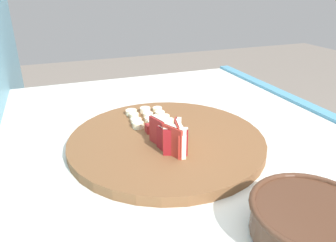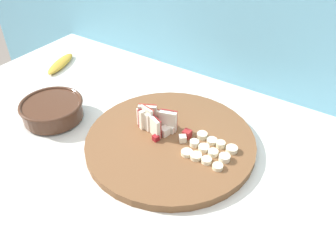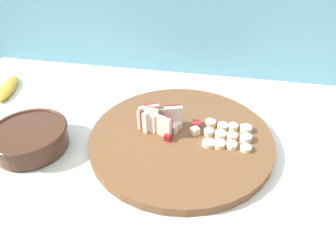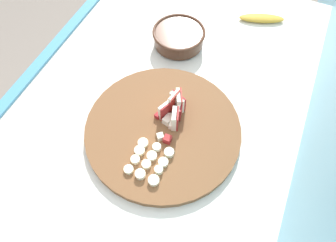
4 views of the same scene
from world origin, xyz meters
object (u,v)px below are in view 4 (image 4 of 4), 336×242
object	(u,v)px
apple_wedge_fan	(175,106)
banana_peel	(262,18)
banana_slice_rows	(149,161)
apple_dice_pile	(167,127)
cutting_board	(163,130)
ceramic_bowl	(179,37)

from	to	relation	value
apple_wedge_fan	banana_peel	distance (m)	0.52
banana_slice_rows	apple_wedge_fan	bearing A→B (deg)	179.57
apple_dice_pile	banana_peel	world-z (taller)	apple_dice_pile
cutting_board	apple_wedge_fan	distance (m)	0.08
cutting_board	apple_wedge_fan	bearing A→B (deg)	170.26
apple_wedge_fan	banana_slice_rows	world-z (taller)	apple_wedge_fan
apple_dice_pile	cutting_board	bearing A→B (deg)	-75.04
apple_wedge_fan	ceramic_bowl	bearing A→B (deg)	-159.66
apple_dice_pile	banana_peel	distance (m)	0.58
cutting_board	banana_slice_rows	xyz separation A→B (m)	(0.11, 0.01, 0.02)
cutting_board	banana_peel	distance (m)	0.58
banana_slice_rows	banana_peel	size ratio (longest dim) A/B	0.71
cutting_board	banana_slice_rows	world-z (taller)	banana_slice_rows
apple_dice_pile	ceramic_bowl	distance (m)	0.35
ceramic_bowl	banana_peel	world-z (taller)	ceramic_bowl
cutting_board	apple_dice_pile	bearing A→B (deg)	104.96
apple_dice_pile	apple_wedge_fan	bearing A→B (deg)	179.55
apple_dice_pile	banana_slice_rows	distance (m)	0.11
banana_slice_rows	ceramic_bowl	size ratio (longest dim) A/B	0.65
apple_wedge_fan	ceramic_bowl	world-z (taller)	apple_wedge_fan
cutting_board	apple_dice_pile	world-z (taller)	apple_dice_pile
banana_slice_rows	ceramic_bowl	bearing A→B (deg)	-167.30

